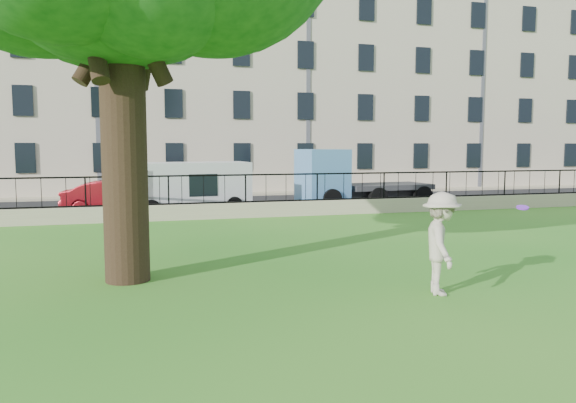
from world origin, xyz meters
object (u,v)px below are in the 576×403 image
object	(u,v)px
man	(441,243)
blue_truck	(363,177)
white_van	(189,187)
frisbee	(523,207)
red_sedan	(114,197)

from	to	relation	value
man	blue_truck	size ratio (longest dim) A/B	0.31
white_van	blue_truck	xyz separation A→B (m)	(8.50, 0.94, 0.27)
frisbee	white_van	xyz separation A→B (m)	(-6.00, 13.68, -0.42)
man	blue_truck	distance (m)	16.56
frisbee	red_sedan	bearing A→B (deg)	122.93
red_sedan	man	bearing A→B (deg)	-153.19
man	blue_truck	world-z (taller)	blue_truck
frisbee	blue_truck	world-z (taller)	blue_truck
red_sedan	white_van	distance (m)	3.14
man	red_sedan	size ratio (longest dim) A/B	0.48
red_sedan	blue_truck	size ratio (longest dim) A/B	0.65
man	blue_truck	bearing A→B (deg)	2.20
man	white_van	bearing A→B (deg)	33.08
blue_truck	red_sedan	bearing A→B (deg)	177.63
white_van	frisbee	bearing A→B (deg)	-73.16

